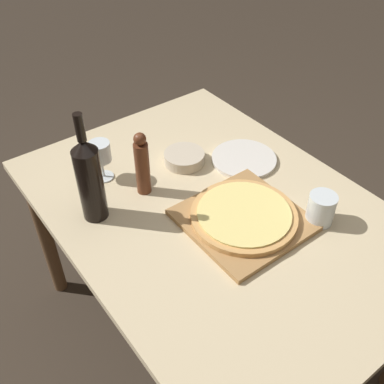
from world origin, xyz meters
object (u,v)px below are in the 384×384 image
at_px(pepper_mill, 142,165).
at_px(small_bowl, 184,158).
at_px(wine_bottle, 90,179).
at_px(wine_glass, 100,153).
at_px(pizza, 244,215).

bearing_deg(pepper_mill, small_bowl, 13.00).
distance_m(wine_bottle, wine_glass, 0.20).
xyz_separation_m(pizza, wine_glass, (-0.25, 0.47, 0.08)).
distance_m(pizza, wine_bottle, 0.50).
height_order(pepper_mill, wine_glass, pepper_mill).
distance_m(pepper_mill, wine_glass, 0.17).
bearing_deg(small_bowl, wine_glass, 160.01).
bearing_deg(wine_glass, pizza, -62.14).
relative_size(wine_bottle, small_bowl, 2.52).
relative_size(pizza, pepper_mill, 1.44).
height_order(wine_bottle, pepper_mill, wine_bottle).
bearing_deg(pizza, wine_bottle, 139.33).
height_order(wine_glass, small_bowl, wine_glass).
xyz_separation_m(pepper_mill, small_bowl, (0.21, 0.05, -0.09)).
distance_m(pizza, small_bowl, 0.37).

